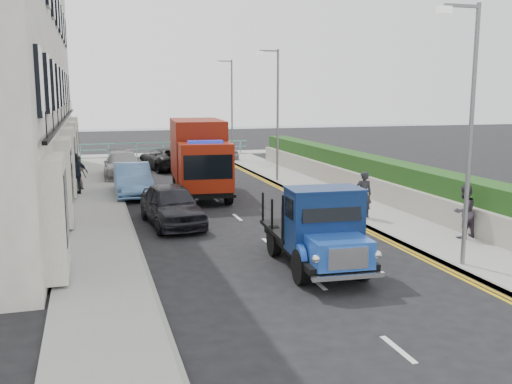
# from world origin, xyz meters

# --- Properties ---
(ground) EXTENTS (120.00, 120.00, 0.00)m
(ground) POSITION_xyz_m (0.00, 0.00, 0.00)
(ground) COLOR black
(ground) RESTS_ON ground
(pavement_west) EXTENTS (2.40, 38.00, 0.12)m
(pavement_west) POSITION_xyz_m (-5.20, 9.00, 0.06)
(pavement_west) COLOR gray
(pavement_west) RESTS_ON ground
(pavement_east) EXTENTS (2.60, 38.00, 0.12)m
(pavement_east) POSITION_xyz_m (5.30, 9.00, 0.06)
(pavement_east) COLOR gray
(pavement_east) RESTS_ON ground
(promenade) EXTENTS (30.00, 2.50, 0.12)m
(promenade) POSITION_xyz_m (0.00, 29.00, 0.06)
(promenade) COLOR gray
(promenade) RESTS_ON ground
(sea_plane) EXTENTS (120.00, 120.00, 0.00)m
(sea_plane) POSITION_xyz_m (0.00, 60.00, 0.00)
(sea_plane) COLOR slate
(sea_plane) RESTS_ON ground
(garden_east) EXTENTS (1.45, 28.00, 1.75)m
(garden_east) POSITION_xyz_m (7.21, 9.00, 0.90)
(garden_east) COLOR #B2AD9E
(garden_east) RESTS_ON ground
(seafront_railing) EXTENTS (13.00, 0.08, 1.11)m
(seafront_railing) POSITION_xyz_m (0.00, 28.20, 0.58)
(seafront_railing) COLOR #59B2A5
(seafront_railing) RESTS_ON ground
(lamp_near) EXTENTS (1.23, 0.18, 7.00)m
(lamp_near) POSITION_xyz_m (4.18, -2.00, 4.00)
(lamp_near) COLOR slate
(lamp_near) RESTS_ON ground
(lamp_mid) EXTENTS (1.23, 0.18, 7.00)m
(lamp_mid) POSITION_xyz_m (4.18, 14.00, 4.00)
(lamp_mid) COLOR slate
(lamp_mid) RESTS_ON ground
(lamp_far) EXTENTS (1.23, 0.18, 7.00)m
(lamp_far) POSITION_xyz_m (4.18, 24.00, 4.00)
(lamp_far) COLOR slate
(lamp_far) RESTS_ON ground
(bedford_lorry) EXTENTS (2.19, 4.93, 2.28)m
(bedford_lorry) POSITION_xyz_m (0.43, -1.26, 1.05)
(bedford_lorry) COLOR black
(bedford_lorry) RESTS_ON ground
(red_lorry) EXTENTS (2.79, 6.83, 3.49)m
(red_lorry) POSITION_xyz_m (-0.44, 11.43, 1.86)
(red_lorry) COLOR black
(red_lorry) RESTS_ON ground
(parked_car_front) EXTENTS (2.16, 4.54, 1.50)m
(parked_car_front) POSITION_xyz_m (-2.60, 5.44, 0.75)
(parked_car_front) COLOR black
(parked_car_front) RESTS_ON ground
(parked_car_mid) EXTENTS (1.63, 4.59, 1.51)m
(parked_car_mid) POSITION_xyz_m (-3.49, 12.00, 0.75)
(parked_car_mid) COLOR #6092CD
(parked_car_mid) RESTS_ON ground
(parked_car_rear) EXTENTS (2.24, 5.12, 1.47)m
(parked_car_rear) POSITION_xyz_m (-3.60, 18.00, 0.73)
(parked_car_rear) COLOR #9B9A9E
(parked_car_rear) RESTS_ON ground
(seafront_car_left) EXTENTS (3.21, 5.29, 1.37)m
(seafront_car_left) POSITION_xyz_m (-0.78, 21.03, 0.69)
(seafront_car_left) COLOR black
(seafront_car_left) RESTS_ON ground
(seafront_car_right) EXTENTS (2.73, 4.66, 1.49)m
(seafront_car_right) POSITION_xyz_m (3.50, 25.44, 0.74)
(seafront_car_right) COLOR #A6A5AA
(seafront_car_right) RESTS_ON ground
(pedestrian_east_near) EXTENTS (0.70, 0.53, 1.76)m
(pedestrian_east_near) POSITION_xyz_m (4.40, 4.15, 1.00)
(pedestrian_east_near) COLOR black
(pedestrian_east_near) RESTS_ON pavement_east
(pedestrian_east_far) EXTENTS (0.97, 0.83, 1.73)m
(pedestrian_east_far) POSITION_xyz_m (6.10, 0.47, 0.99)
(pedestrian_east_far) COLOR #3A333E
(pedestrian_east_far) RESTS_ON pavement_east
(pedestrian_west_near) EXTENTS (1.21, 0.90, 1.91)m
(pedestrian_west_near) POSITION_xyz_m (-6.00, 12.50, 1.08)
(pedestrian_west_near) COLOR black
(pedestrian_west_near) RESTS_ON pavement_west
(pedestrian_west_far) EXTENTS (0.98, 0.89, 1.69)m
(pedestrian_west_far) POSITION_xyz_m (-6.00, 13.90, 0.96)
(pedestrian_west_far) COLOR #41382F
(pedestrian_west_far) RESTS_ON pavement_west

